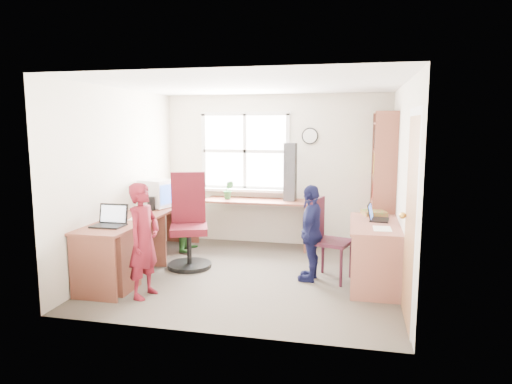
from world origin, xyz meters
The scene contains 19 objects.
room centered at (0.01, 0.10, 1.22)m, with size 3.64×3.44×2.44m.
l_desk centered at (-1.31, -0.28, 0.46)m, with size 2.38×2.95×0.75m.
right_desk centered at (1.52, 0.04, 0.54)m, with size 0.61×1.30×0.75m.
bookshelf centered at (1.65, 1.19, 1.00)m, with size 0.30×1.02×2.10m.
swivel_chair centered at (-0.93, 0.22, 0.55)m, with size 0.76×0.76×1.27m.
wooden_chair centered at (0.93, 0.08, 0.55)m, with size 0.55×0.55×1.02m.
crt_monitor centered at (-1.49, 0.45, 0.95)m, with size 0.49×0.46×0.40m.
laptop_left centered at (-1.52, -0.78, 0.81)m, with size 0.36×0.30×0.25m.
laptop_right centered at (1.53, 0.21, 0.80)m, with size 0.29×0.33×0.21m.
speaker_a centered at (-1.48, 0.24, 0.84)m, with size 0.12×0.12×0.19m.
speaker_b centered at (-1.50, 0.85, 0.84)m, with size 0.10×0.10×0.18m.
cd_tower centered at (0.28, 1.45, 1.20)m, with size 0.19×0.17×0.90m.
game_box centered at (1.52, 0.56, 0.78)m, with size 0.35×0.35×0.06m.
paper_a centered at (-1.39, -0.30, 0.75)m, with size 0.25×0.33×0.00m.
paper_b centered at (1.58, -0.26, 0.75)m, with size 0.20×0.29×0.00m.
potted_plant centered at (-0.70, 1.39, 0.90)m, with size 0.16×0.13×0.30m, color #2B6B36.
person_red centered at (-1.01, -0.96, 0.65)m, with size 0.47×0.31×1.29m, color maroon.
person_green centered at (-1.17, 0.98, 0.61)m, with size 0.59×0.46×1.22m, color #2B6B2B.
person_navy centered at (0.75, 0.01, 0.60)m, with size 0.70×0.29×1.20m, color #161946.
Camera 1 is at (1.27, -5.51, 1.91)m, focal length 32.00 mm.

